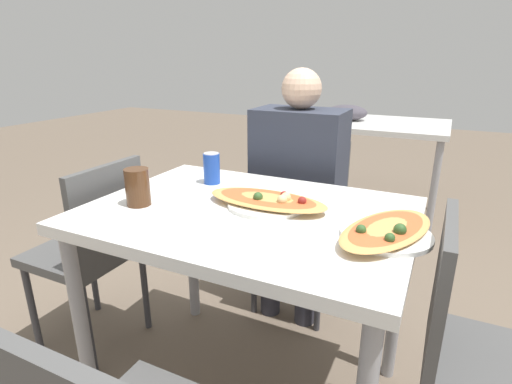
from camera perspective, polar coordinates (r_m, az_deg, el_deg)
dining_table at (r=1.38m, az=-1.14°, el=-5.99°), size 1.07×0.78×0.78m
chair_far_seated at (r=2.08m, az=6.78°, el=-2.94°), size 0.40×0.40×0.87m
chair_side_left at (r=1.86m, az=-22.21°, el=-7.03°), size 0.40×0.40×0.87m
chair_side_right at (r=1.33m, az=29.18°, el=-19.31°), size 0.40×0.40×0.87m
person_seated at (r=1.91m, az=5.95°, el=2.08°), size 0.42×0.28×1.22m
pizza_main at (r=1.37m, az=1.65°, el=-1.25°), size 0.44×0.27×0.06m
soda_can at (r=1.62m, az=-6.35°, el=3.39°), size 0.07×0.07×0.12m
drink_glass at (r=1.43m, az=-16.56°, el=0.69°), size 0.08×0.08×0.13m
pizza_second at (r=1.20m, az=18.14°, el=-5.31°), size 0.31×0.43×0.06m
background_table at (r=3.33m, az=15.79°, el=8.63°), size 1.10×0.80×0.90m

